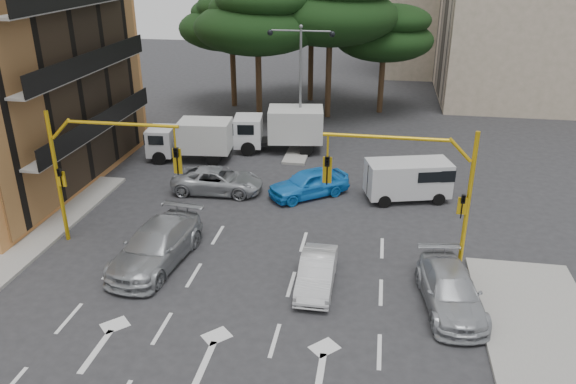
% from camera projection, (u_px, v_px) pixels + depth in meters
% --- Properties ---
extents(ground, '(120.00, 120.00, 0.00)m').
position_uv_depth(ground, '(242.00, 280.00, 22.41)').
color(ground, '#28282B').
rests_on(ground, ground).
extents(median_strip, '(1.40, 6.00, 0.15)m').
position_uv_depth(median_strip, '(300.00, 148.00, 36.83)').
color(median_strip, gray).
rests_on(median_strip, ground).
extents(pine_left_near, '(9.15, 9.15, 10.23)m').
position_uv_depth(pine_left_near, '(258.00, 17.00, 39.79)').
color(pine_left_near, '#382616').
rests_on(pine_left_near, ground).
extents(pine_center, '(9.98, 9.98, 11.16)m').
position_uv_depth(pine_center, '(331.00, 6.00, 40.57)').
color(pine_center, '#382616').
rests_on(pine_center, ground).
extents(pine_left_far, '(8.32, 8.32, 9.30)m').
position_uv_depth(pine_left_far, '(232.00, 20.00, 44.13)').
color(pine_left_far, '#382616').
rests_on(pine_left_far, ground).
extents(pine_right, '(7.49, 7.49, 8.37)m').
position_uv_depth(pine_right, '(385.00, 33.00, 42.61)').
color(pine_right, '#382616').
rests_on(pine_right, ground).
extents(pine_back, '(9.15, 9.15, 10.23)m').
position_uv_depth(pine_back, '(312.00, 8.00, 45.66)').
color(pine_back, '#382616').
rests_on(pine_back, ground).
extents(signal_mast_right, '(5.79, 0.37, 6.00)m').
position_uv_depth(signal_mast_right, '(422.00, 182.00, 21.62)').
color(signal_mast_right, gold).
rests_on(signal_mast_right, ground).
extents(signal_mast_left, '(5.79, 0.37, 6.00)m').
position_uv_depth(signal_mast_left, '(93.00, 161.00, 23.67)').
color(signal_mast_left, gold).
rests_on(signal_mast_left, ground).
extents(street_lamp_center, '(4.16, 0.36, 7.77)m').
position_uv_depth(street_lamp_center, '(301.00, 66.00, 34.69)').
color(street_lamp_center, slate).
rests_on(street_lamp_center, median_strip).
extents(car_white_hatch, '(1.33, 3.80, 1.25)m').
position_uv_depth(car_white_hatch, '(317.00, 273.00, 21.71)').
color(car_white_hatch, silver).
rests_on(car_white_hatch, ground).
extents(car_blue_compact, '(4.53, 4.03, 1.48)m').
position_uv_depth(car_blue_compact, '(309.00, 183.00, 29.64)').
color(car_blue_compact, blue).
rests_on(car_blue_compact, ground).
extents(car_silver_wagon, '(2.92, 5.85, 1.63)m').
position_uv_depth(car_silver_wagon, '(156.00, 246.00, 23.28)').
color(car_silver_wagon, '#95999D').
rests_on(car_silver_wagon, ground).
extents(car_silver_cross_a, '(4.90, 2.39, 1.34)m').
position_uv_depth(car_silver_cross_a, '(218.00, 180.00, 30.16)').
color(car_silver_cross_a, '#A4A8AC').
rests_on(car_silver_cross_a, ground).
extents(car_silver_parked, '(2.58, 5.04, 1.40)m').
position_uv_depth(car_silver_parked, '(451.00, 291.00, 20.45)').
color(car_silver_parked, '#A3A6AB').
rests_on(car_silver_parked, ground).
extents(van_white, '(4.62, 2.99, 2.13)m').
position_uv_depth(van_white, '(408.00, 180.00, 29.16)').
color(van_white, silver).
rests_on(van_white, ground).
extents(box_truck_a, '(5.34, 2.61, 2.54)m').
position_uv_depth(box_truck_a, '(191.00, 140.00, 34.50)').
color(box_truck_a, silver).
rests_on(box_truck_a, ground).
extents(box_truck_b, '(6.02, 3.16, 2.83)m').
position_uv_depth(box_truck_b, '(280.00, 130.00, 36.04)').
color(box_truck_b, white).
rests_on(box_truck_b, ground).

